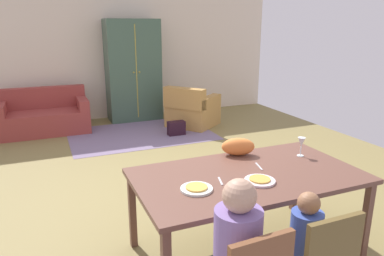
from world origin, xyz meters
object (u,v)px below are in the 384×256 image
(dining_table, at_px, (248,180))
(couch, at_px, (44,116))
(wine_glass, at_px, (301,143))
(person_child, at_px, (301,255))
(armchair, at_px, (192,111))
(plate_near_man, at_px, (197,189))
(cat, at_px, (238,147))
(armoire, at_px, (133,71))
(handbag, at_px, (176,128))
(plate_near_child, at_px, (260,181))

(dining_table, xyz_separation_m, couch, (-1.56, 4.79, -0.39))
(wine_glass, xyz_separation_m, person_child, (-0.69, -0.91, -0.46))
(dining_table, bearing_deg, armchair, 73.75)
(plate_near_man, bearing_deg, cat, 39.34)
(person_child, height_order, armoire, armoire)
(plate_near_man, xyz_separation_m, armoire, (0.80, 5.22, 0.28))
(dining_table, bearing_deg, handbag, 79.28)
(dining_table, xyz_separation_m, plate_near_man, (-0.53, -0.12, 0.07))
(plate_near_child, height_order, handbag, plate_near_child)
(armchair, bearing_deg, plate_near_man, -112.24)
(wine_glass, relative_size, person_child, 0.20)
(plate_near_child, height_order, couch, couch)
(armoire, bearing_deg, handbag, -74.25)
(dining_table, height_order, person_child, person_child)
(wine_glass, distance_m, armoire, 4.94)
(person_child, height_order, armchair, person_child)
(person_child, height_order, couch, person_child)
(wine_glass, height_order, armchair, wine_glass)
(dining_table, relative_size, person_child, 2.08)
(wine_glass, height_order, couch, wine_glass)
(person_child, xyz_separation_m, armchair, (1.19, 4.82, -0.11))
(plate_near_child, height_order, wine_glass, wine_glass)
(handbag, bearing_deg, cat, -99.55)
(cat, xyz_separation_m, armoire, (0.12, 4.66, 0.20))
(plate_near_man, bearing_deg, dining_table, 12.76)
(dining_table, distance_m, handbag, 3.74)
(wine_glass, xyz_separation_m, handbag, (-0.01, 3.45, -0.76))
(couch, bearing_deg, person_child, -74.18)
(person_child, xyz_separation_m, armoire, (0.27, 5.82, 0.62))
(handbag, bearing_deg, person_child, -98.96)
(person_child, relative_size, couch, 0.58)
(handbag, bearing_deg, armchair, 42.64)
(armchair, height_order, armoire, armoire)
(cat, bearing_deg, plate_near_child, -82.96)
(plate_near_child, relative_size, armoire, 0.12)
(wine_glass, distance_m, armchair, 3.99)
(plate_near_child, relative_size, wine_glass, 1.34)
(wine_glass, relative_size, armoire, 0.09)
(couch, bearing_deg, wine_glass, -63.90)
(couch, bearing_deg, armoire, 9.56)
(armchair, bearing_deg, person_child, -103.91)
(couch, distance_m, armchair, 2.84)
(plate_near_child, distance_m, armoire, 5.29)
(plate_near_child, bearing_deg, handbag, 79.77)
(couch, bearing_deg, armchair, -14.06)
(dining_table, bearing_deg, plate_near_child, -90.00)
(cat, bearing_deg, armchair, 94.77)
(dining_table, relative_size, armoire, 0.92)
(couch, bearing_deg, handbag, -27.22)
(plate_near_man, xyz_separation_m, couch, (-1.03, 4.91, -0.46))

